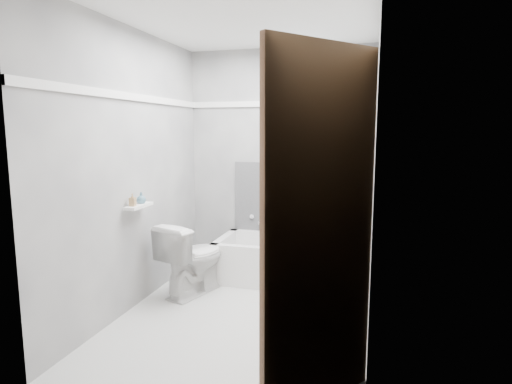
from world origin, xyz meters
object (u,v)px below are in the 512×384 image
(soap_bottle_a, at_px, (132,200))
(toilet, at_px, (193,258))
(office_chair, at_px, (334,217))
(door, at_px, (367,250))
(bathtub, at_px, (290,261))
(soap_bottle_b, at_px, (141,198))

(soap_bottle_a, bearing_deg, toilet, 56.44)
(office_chair, relative_size, door, 0.56)
(bathtub, height_order, soap_bottle_a, soap_bottle_a)
(office_chair, bearing_deg, soap_bottle_a, -155.27)
(bathtub, bearing_deg, soap_bottle_a, -137.11)
(bathtub, height_order, door, door)
(door, xyz_separation_m, soap_bottle_a, (-1.92, 1.15, -0.03))
(office_chair, distance_m, toilet, 1.43)
(door, relative_size, soap_bottle_a, 18.46)
(office_chair, distance_m, soap_bottle_a, 1.93)
(office_chair, relative_size, soap_bottle_b, 10.91)
(office_chair, xyz_separation_m, soap_bottle_b, (-1.57, -0.95, 0.28))
(soap_bottle_a, bearing_deg, bathtub, 42.89)
(door, height_order, soap_bottle_a, door)
(door, bearing_deg, toilet, 134.45)
(toilet, bearing_deg, soap_bottle_b, 65.32)
(toilet, bearing_deg, soap_bottle_a, 74.83)
(office_chair, bearing_deg, soap_bottle_b, -158.87)
(bathtub, bearing_deg, toilet, -144.86)
(bathtub, xyz_separation_m, office_chair, (0.43, 0.02, 0.47))
(door, distance_m, soap_bottle_b, 2.31)
(bathtub, xyz_separation_m, soap_bottle_b, (-1.14, -0.92, 0.75))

